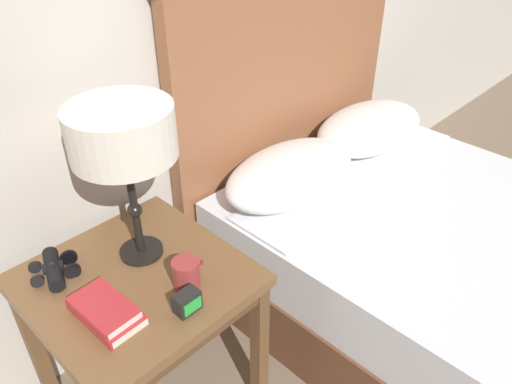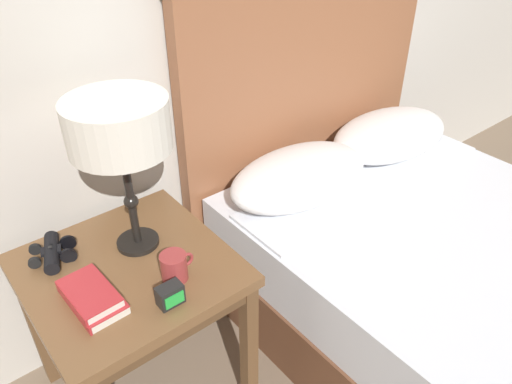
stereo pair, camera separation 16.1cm
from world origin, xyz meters
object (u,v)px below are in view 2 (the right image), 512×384
(alarm_clock, at_px, (170,295))
(binoculars_pair, at_px, (52,252))
(table_lamp, at_px, (119,129))
(book_stacked_on_top, at_px, (89,294))
(bed, at_px, (478,296))
(nightstand, at_px, (131,285))
(coffee_mug, at_px, (175,267))
(book_on_nightstand, at_px, (92,299))

(alarm_clock, bearing_deg, binoculars_pair, 115.54)
(table_lamp, height_order, book_stacked_on_top, table_lamp)
(bed, relative_size, binoculars_pair, 12.49)
(nightstand, bearing_deg, binoculars_pair, 132.09)
(table_lamp, xyz_separation_m, alarm_clock, (-0.05, -0.28, -0.37))
(binoculars_pair, distance_m, coffee_mug, 0.39)
(bed, relative_size, coffee_mug, 19.94)
(table_lamp, distance_m, binoculars_pair, 0.45)
(book_stacked_on_top, bearing_deg, book_on_nightstand, 29.11)
(nightstand, bearing_deg, alarm_clock, -82.71)
(nightstand, height_order, coffee_mug, coffee_mug)
(book_on_nightstand, xyz_separation_m, alarm_clock, (0.16, -0.13, 0.02))
(book_on_nightstand, bearing_deg, coffee_mug, -14.55)
(table_lamp, distance_m, coffee_mug, 0.41)
(nightstand, xyz_separation_m, bed, (1.00, -0.61, -0.20))
(book_on_nightstand, xyz_separation_m, coffee_mug, (0.23, -0.06, 0.03))
(book_on_nightstand, bearing_deg, nightstand, 28.13)
(binoculars_pair, relative_size, alarm_clock, 2.35)
(book_stacked_on_top, distance_m, binoculars_pair, 0.25)
(nightstand, relative_size, book_stacked_on_top, 3.07)
(alarm_clock, bearing_deg, nightstand, 97.29)
(binoculars_pair, bearing_deg, table_lamp, -23.22)
(alarm_clock, bearing_deg, book_on_nightstand, 140.69)
(book_stacked_on_top, height_order, coffee_mug, coffee_mug)
(bed, relative_size, book_stacked_on_top, 10.89)
(binoculars_pair, height_order, alarm_clock, alarm_clock)
(book_on_nightstand, distance_m, book_stacked_on_top, 0.03)
(coffee_mug, xyz_separation_m, alarm_clock, (-0.06, -0.08, -0.01))
(book_stacked_on_top, xyz_separation_m, alarm_clock, (0.17, -0.13, -0.01))
(alarm_clock, bearing_deg, bed, -22.59)
(book_on_nightstand, bearing_deg, table_lamp, 34.46)
(bed, bearing_deg, coffee_mug, 152.19)
(bed, distance_m, book_on_nightstand, 1.29)
(nightstand, relative_size, coffee_mug, 5.63)
(bed, height_order, table_lamp, bed)
(bed, bearing_deg, alarm_clock, 157.41)
(bed, relative_size, alarm_clock, 29.35)
(bed, distance_m, book_stacked_on_top, 1.30)
(book_stacked_on_top, relative_size, binoculars_pair, 1.15)
(bed, distance_m, table_lamp, 1.34)
(bed, xyz_separation_m, alarm_clock, (-0.97, 0.40, 0.31))
(coffee_mug, bearing_deg, book_stacked_on_top, 166.56)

